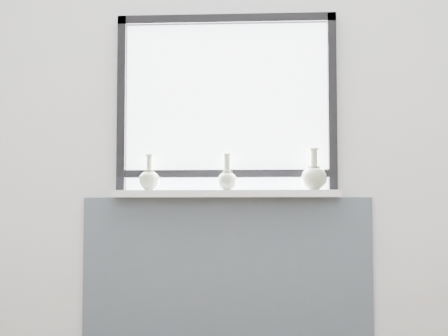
# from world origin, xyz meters

# --- Properties ---
(back_wall) EXTENTS (3.60, 0.02, 2.60)m
(back_wall) POSITION_xyz_m (0.00, 1.81, 1.30)
(back_wall) COLOR silver
(back_wall) RESTS_ON ground
(apron_panel) EXTENTS (1.70, 0.03, 0.86)m
(apron_panel) POSITION_xyz_m (0.00, 1.78, 0.43)
(apron_panel) COLOR #49515E
(apron_panel) RESTS_ON ground
(windowsill) EXTENTS (1.32, 0.18, 0.04)m
(windowsill) POSITION_xyz_m (0.00, 1.71, 0.88)
(windowsill) COLOR silver
(windowsill) RESTS_ON apron_panel
(window) EXTENTS (1.30, 0.06, 1.05)m
(window) POSITION_xyz_m (0.00, 1.77, 1.44)
(window) COLOR black
(window) RESTS_ON windowsill
(vase_a) EXTENTS (0.13, 0.13, 0.21)m
(vase_a) POSITION_xyz_m (-0.45, 1.72, 0.97)
(vase_a) COLOR #A3AE8F
(vase_a) RESTS_ON windowsill
(vase_b) EXTENTS (0.12, 0.12, 0.21)m
(vase_b) POSITION_xyz_m (0.01, 1.71, 0.97)
(vase_b) COLOR #A3AE8F
(vase_b) RESTS_ON windowsill
(vase_c) EXTENTS (0.15, 0.15, 0.24)m
(vase_c) POSITION_xyz_m (0.51, 1.70, 0.98)
(vase_c) COLOR #A3AE8F
(vase_c) RESTS_ON windowsill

